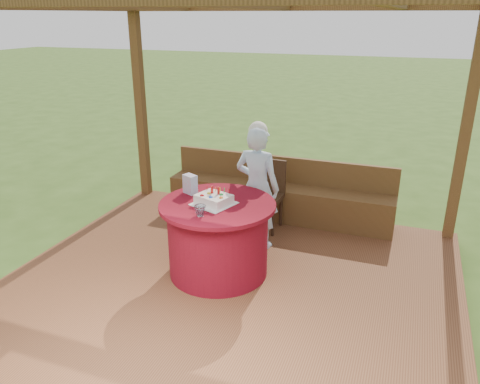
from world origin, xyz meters
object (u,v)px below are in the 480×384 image
Objects in this scene: table at (218,238)px; chair at (266,191)px; elderly_woman at (257,186)px; birthday_cake at (214,199)px; gift_bag at (190,184)px; bench at (278,198)px; drinking_glass at (200,211)px.

table is 1.28m from chair.
elderly_woman reaches higher than birthday_cake.
chair is 1.29m from gift_bag.
drinking_glass is (-0.22, -1.96, 0.58)m from bench.
elderly_woman reaches higher than table.
table is at bearing -103.11° from elderly_woman.
chair is (0.12, 1.27, 0.08)m from table.
gift_bag is at bearing -114.06° from chair.
gift_bag is (-0.50, -1.12, 0.41)m from chair.
gift_bag is at bearing 157.45° from table.
chair is at bearing -100.51° from bench.
birthday_cake reaches higher than chair.
table is 5.81× the size of gift_bag.
birthday_cake is at bearing -97.25° from bench.
table is 2.56× the size of birthday_cake.
table is at bearing 57.08° from birthday_cake.
chair is (-0.06, -0.34, 0.21)m from bench.
elderly_woman is at bearing -84.57° from chair.
drinking_glass is (-0.03, -0.35, 0.44)m from table.
chair is 1.89× the size of birthday_cake.
gift_bag is at bearing 151.44° from birthday_cake.
gift_bag is 0.61m from drinking_glass.
table is at bearing -96.60° from bench.
elderly_woman reaches higher than gift_bag.
drinking_glass reaches higher than bench.
drinking_glass is at bearing -94.79° from table.
elderly_woman reaches higher than drinking_glass.
chair is at bearing 84.63° from drinking_glass.
table is 0.80× the size of elderly_woman.
drinking_glass is (-0.20, -1.09, 0.10)m from elderly_woman.
drinking_glass reaches higher than table.
gift_bag is at bearing -132.98° from elderly_woman.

